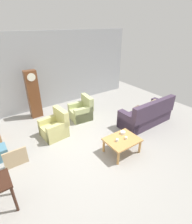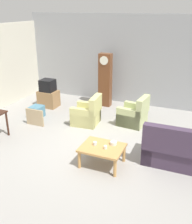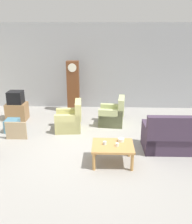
# 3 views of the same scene
# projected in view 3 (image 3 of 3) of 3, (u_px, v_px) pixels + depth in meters

# --- Properties ---
(ground_plane) EXTENTS (10.40, 10.40, 0.00)m
(ground_plane) POSITION_uv_depth(u_px,v_px,m) (93.00, 147.00, 6.57)
(ground_plane) COLOR #999691
(garage_door_wall) EXTENTS (8.40, 0.16, 3.20)m
(garage_door_wall) POSITION_uv_depth(u_px,v_px,m) (97.00, 67.00, 9.45)
(garage_door_wall) COLOR #9EA0A5
(garage_door_wall) RESTS_ON ground_plane
(couch_floral) EXTENTS (2.11, 0.90, 1.04)m
(couch_floral) POSITION_uv_depth(u_px,v_px,m) (185.00, 138.00, 6.31)
(couch_floral) COLOR #423347
(couch_floral) RESTS_ON ground_plane
(armchair_olive_near) EXTENTS (0.86, 0.83, 0.92)m
(armchair_olive_near) POSITION_uv_depth(u_px,v_px,m) (70.00, 121.00, 7.62)
(armchair_olive_near) COLOR #CCC67A
(armchair_olive_near) RESTS_ON ground_plane
(armchair_olive_far) EXTENTS (0.86, 0.83, 0.92)m
(armchair_olive_far) POSITION_uv_depth(u_px,v_px,m) (113.00, 115.00, 8.05)
(armchair_olive_far) COLOR #B7C182
(armchair_olive_far) RESTS_ON ground_plane
(coffee_table_wood) EXTENTS (0.96, 0.76, 0.47)m
(coffee_table_wood) POSITION_uv_depth(u_px,v_px,m) (113.00, 148.00, 5.71)
(coffee_table_wood) COLOR tan
(coffee_table_wood) RESTS_ON ground_plane
(grandfather_clock) EXTENTS (0.44, 0.30, 1.91)m
(grandfather_clock) POSITION_uv_depth(u_px,v_px,m) (73.00, 87.00, 9.04)
(grandfather_clock) COLOR brown
(grandfather_clock) RESTS_ON ground_plane
(tv_stand_cabinet) EXTENTS (0.68, 0.52, 0.59)m
(tv_stand_cabinet) POSITION_uv_depth(u_px,v_px,m) (17.00, 111.00, 8.47)
(tv_stand_cabinet) COLOR #997047
(tv_stand_cabinet) RESTS_ON ground_plane
(tv_crt) EXTENTS (0.48, 0.44, 0.42)m
(tv_crt) POSITION_uv_depth(u_px,v_px,m) (16.00, 97.00, 8.30)
(tv_crt) COLOR black
(tv_crt) RESTS_ON tv_stand_cabinet
(framed_picture_leaning) EXTENTS (0.60, 0.05, 0.52)m
(framed_picture_leaning) POSITION_uv_depth(u_px,v_px,m) (16.00, 131.00, 6.98)
(framed_picture_leaning) COLOR tan
(framed_picture_leaning) RESTS_ON ground_plane
(storage_box_blue) EXTENTS (0.39, 0.43, 0.38)m
(storage_box_blue) POSITION_uv_depth(u_px,v_px,m) (12.00, 125.00, 7.54)
(storage_box_blue) COLOR teal
(storage_box_blue) RESTS_ON ground_plane
(cup_white_porcelain) EXTENTS (0.08, 0.08, 0.08)m
(cup_white_porcelain) POSITION_uv_depth(u_px,v_px,m) (117.00, 145.00, 5.62)
(cup_white_porcelain) COLOR white
(cup_white_porcelain) RESTS_ON coffee_table_wood
(cup_blue_rimmed) EXTENTS (0.08, 0.08, 0.08)m
(cup_blue_rimmed) POSITION_uv_depth(u_px,v_px,m) (105.00, 143.00, 5.70)
(cup_blue_rimmed) COLOR silver
(cup_blue_rimmed) RESTS_ON coffee_table_wood
(bowl_white_stacked) EXTENTS (0.15, 0.15, 0.08)m
(bowl_white_stacked) POSITION_uv_depth(u_px,v_px,m) (121.00, 140.00, 5.85)
(bowl_white_stacked) COLOR white
(bowl_white_stacked) RESTS_ON coffee_table_wood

